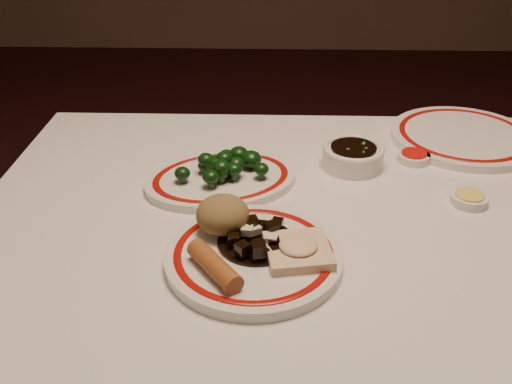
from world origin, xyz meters
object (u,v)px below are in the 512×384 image
Objects in this scene: spring_roll at (214,266)px; fried_wonton at (298,249)px; dining_table at (324,267)px; broccoli_pile at (225,164)px; main_plate at (254,256)px; broccoli_plate at (221,179)px; soy_bowl at (353,157)px; rice_mound at (223,215)px; stirfry_heap at (255,238)px.

fried_wonton is (0.12, 0.05, -0.00)m from spring_roll.
spring_roll reaches higher than dining_table.
fried_wonton is 0.27m from broccoli_pile.
main_plate reaches higher than broccoli_plate.
main_plate is 2.90× the size of soy_bowl.
broccoli_pile is (-0.01, 0.18, -0.01)m from rice_mound.
broccoli_pile reaches higher than spring_roll.
spring_roll is 0.89× the size of stirfry_heap.
stirfry_heap is 0.70× the size of broccoli_pile.
spring_roll reaches higher than main_plate.
soy_bowl is at bearing 17.00° from broccoli_plate.
fried_wonton is at bearing -110.37° from soy_bowl.
broccoli_pile is at bearing 30.22° from broccoli_plate.
fried_wonton reaches higher than soy_bowl.
fried_wonton is at bearing -115.02° from dining_table.
soy_bowl is (0.12, 0.31, -0.01)m from fried_wonton.
rice_mound is 0.70× the size of soy_bowl.
spring_roll is (-0.00, -0.11, -0.02)m from rice_mound.
rice_mound is at bearing -132.20° from soy_bowl.
dining_table is 0.19m from main_plate.
spring_roll is at bearing -122.94° from soy_bowl.
soy_bowl is (0.25, 0.08, 0.01)m from broccoli_plate.
main_plate is (-0.12, -0.11, 0.10)m from dining_table.
dining_table is 14.56× the size of rice_mound.
dining_table is 0.19m from stirfry_heap.
broccoli_plate is 0.26m from soy_bowl.
broccoli_pile is 1.44× the size of soy_bowl.
fried_wonton is 0.27m from broccoli_plate.
fried_wonton is at bearing -27.40° from rice_mound.
main_plate is at bearing 175.77° from fried_wonton.
dining_table is at bearing 64.98° from fried_wonton.
fried_wonton is at bearing -4.23° from main_plate.
fried_wonton is (0.07, -0.00, 0.02)m from main_plate.
rice_mound is 0.13m from fried_wonton.
dining_table is 7.11× the size of broccoli_pile.
broccoli_pile reaches higher than stirfry_heap.
dining_table is 10.25× the size of soy_bowl.
spring_roll reaches higher than fried_wonton.
stirfry_heap is at bearing -122.19° from soy_bowl.
broccoli_plate is (-0.18, 0.13, 0.10)m from dining_table.
main_plate is at bearing -120.45° from soy_bowl.
rice_mound is 0.11m from spring_roll.
fried_wonton is 0.91× the size of soy_bowl.
spring_roll is (-0.05, -0.05, 0.02)m from main_plate.
soy_bowl is at bearing 59.55° from main_plate.
dining_table is at bearing 17.68° from rice_mound.
main_plate is 4.12× the size of rice_mound.
stirfry_heap reaches higher than dining_table.
stirfry_heap is at bearing -31.24° from rice_mound.
main_plate is 2.86× the size of stirfry_heap.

